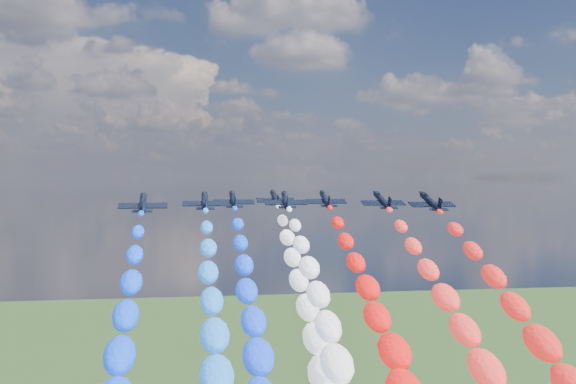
{
  "coord_description": "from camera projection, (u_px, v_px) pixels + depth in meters",
  "views": [
    {
      "loc": [
        -21.88,
        -142.68,
        95.18
      ],
      "look_at": [
        0.0,
        4.0,
        92.11
      ],
      "focal_mm": 41.97,
      "sensor_mm": 36.0,
      "label": 1
    }
  ],
  "objects": [
    {
      "name": "jet_5",
      "position": [
        325.0,
        199.0,
        160.76
      ],
      "size": [
        9.94,
        13.41,
        6.91
      ],
      "primitive_type": null,
      "rotation": [
        0.33,
        0.0,
        -0.02
      ],
      "color": "black"
    },
    {
      "name": "jet_6",
      "position": [
        382.0,
        201.0,
        150.56
      ],
      "size": [
        10.38,
        13.72,
        6.91
      ],
      "primitive_type": null,
      "rotation": [
        0.33,
        0.0,
        0.05
      ],
      "color": "black"
    },
    {
      "name": "trail_4",
      "position": [
        319.0,
        372.0,
        113.42
      ],
      "size": [
        6.83,
        110.85,
        58.68
      ],
      "primitive_type": null,
      "color": "white"
    },
    {
      "name": "jet_0",
      "position": [
        143.0,
        203.0,
        135.72
      ],
      "size": [
        10.13,
        13.54,
        6.91
      ],
      "primitive_type": null,
      "rotation": [
        0.33,
        0.0,
        0.03
      ],
      "color": "black"
    },
    {
      "name": "jet_2",
      "position": [
        233.0,
        200.0,
        156.96
      ],
      "size": [
        9.87,
        13.35,
        6.91
      ],
      "primitive_type": null,
      "rotation": [
        0.33,
        0.0,
        0.01
      ],
      "color": "black"
    },
    {
      "name": "jet_1",
      "position": [
        205.0,
        201.0,
        146.84
      ],
      "size": [
        9.78,
        13.29,
        6.91
      ],
      "primitive_type": null,
      "rotation": [
        0.33,
        0.0,
        -0.01
      ],
      "color": "black"
    },
    {
      "name": "jet_4",
      "position": [
        275.0,
        198.0,
        169.43
      ],
      "size": [
        10.01,
        13.46,
        6.91
      ],
      "primitive_type": null,
      "rotation": [
        0.33,
        0.0,
        0.02
      ],
      "color": "black"
    },
    {
      "name": "jet_3",
      "position": [
        286.0,
        200.0,
        153.49
      ],
      "size": [
        10.51,
        13.81,
        6.91
      ],
      "primitive_type": null,
      "rotation": [
        0.33,
        0.0,
        -0.06
      ],
      "color": "black"
    },
    {
      "name": "jet_7",
      "position": [
        431.0,
        202.0,
        142.35
      ],
      "size": [
        10.4,
        13.74,
        6.91
      ],
      "primitive_type": null,
      "rotation": [
        0.33,
        0.0,
        0.05
      ],
      "color": "black"
    }
  ]
}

